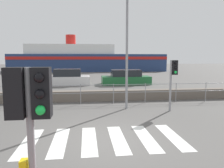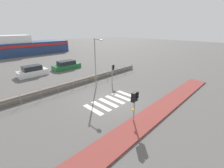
# 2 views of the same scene
# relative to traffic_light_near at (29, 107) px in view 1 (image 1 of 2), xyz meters

# --- Properties ---
(ground_plane) EXTENTS (160.00, 160.00, 0.00)m
(ground_plane) POSITION_rel_traffic_light_near_xyz_m (1.35, 3.55, -1.88)
(ground_plane) COLOR #565451
(crosswalk) EXTENTS (4.95, 2.40, 0.01)m
(crosswalk) POSITION_rel_traffic_light_near_xyz_m (1.28, 3.55, -1.87)
(crosswalk) COLOR silver
(crosswalk) RESTS_ON ground_plane
(seawall) EXTENTS (22.18, 0.55, 0.61)m
(seawall) POSITION_rel_traffic_light_near_xyz_m (1.35, 9.77, -1.57)
(seawall) COLOR #6B6056
(seawall) RESTS_ON ground_plane
(harbor_fence) EXTENTS (20.01, 0.04, 1.11)m
(harbor_fence) POSITION_rel_traffic_light_near_xyz_m (1.35, 8.89, -1.15)
(harbor_fence) COLOR gray
(harbor_fence) RESTS_ON ground_plane
(traffic_light_near) EXTENTS (0.58, 0.41, 2.42)m
(traffic_light_near) POSITION_rel_traffic_light_near_xyz_m (0.00, 0.00, 0.00)
(traffic_light_near) COLOR gray
(traffic_light_near) RESTS_ON ground_plane
(traffic_light_far) EXTENTS (0.34, 0.32, 2.42)m
(traffic_light_far) POSITION_rel_traffic_light_near_xyz_m (4.84, 6.85, -0.10)
(traffic_light_far) COLOR gray
(traffic_light_far) RESTS_ON ground_plane
(streetlamp) EXTENTS (0.32, 1.34, 5.59)m
(streetlamp) POSITION_rel_traffic_light_near_xyz_m (2.75, 7.32, 1.64)
(streetlamp) COLOR gray
(streetlamp) RESTS_ON ground_plane
(ferry_boat) EXTENTS (28.02, 6.50, 6.69)m
(ferry_boat) POSITION_rel_traffic_light_near_xyz_m (0.66, 38.65, 0.21)
(ferry_boat) COLOR navy
(ferry_boat) RESTS_ON ground_plane
(parked_car_white) EXTENTS (4.06, 1.79, 1.50)m
(parked_car_white) POSITION_rel_traffic_light_near_xyz_m (-0.96, 17.54, -1.24)
(parked_car_white) COLOR silver
(parked_car_white) RESTS_ON ground_plane
(parked_car_green) EXTENTS (4.60, 1.88, 1.39)m
(parked_car_green) POSITION_rel_traffic_light_near_xyz_m (4.53, 17.54, -1.29)
(parked_car_green) COLOR #1E6633
(parked_car_green) RESTS_ON ground_plane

